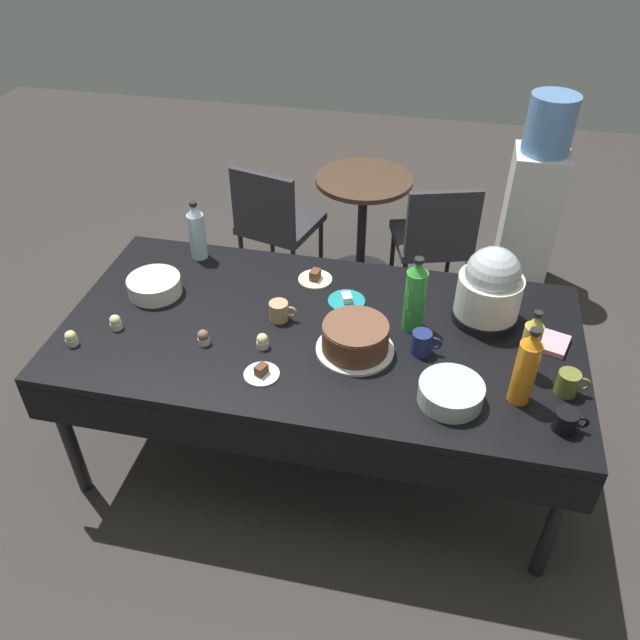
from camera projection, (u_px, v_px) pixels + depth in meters
ground at (320, 446)px, 3.21m from camera, size 9.00×9.00×0.00m
potluck_table at (320, 340)px, 2.78m from camera, size 2.20×1.10×0.75m
frosted_layer_cake at (355, 338)px, 2.60m from camera, size 0.32×0.32×0.13m
slow_cooker at (490, 288)px, 2.70m from camera, size 0.28×0.28×0.35m
glass_salad_bowl at (451, 393)px, 2.39m from camera, size 0.24×0.24×0.08m
ceramic_snack_bowl at (155, 286)px, 2.93m from camera, size 0.24×0.24×0.08m
dessert_plate_cream at (315, 278)px, 3.02m from camera, size 0.16×0.16×0.05m
dessert_plate_teal at (347, 300)px, 2.89m from camera, size 0.17×0.17×0.04m
dessert_plate_white at (262, 373)px, 2.51m from camera, size 0.14×0.14×0.05m
cupcake_berry at (71, 338)px, 2.65m from camera, size 0.05×0.05×0.07m
cupcake_cocoa at (203, 337)px, 2.65m from camera, size 0.05×0.05×0.07m
cupcake_mint at (262, 341)px, 2.63m from camera, size 0.05×0.05×0.07m
cupcake_vanilla at (116, 322)px, 2.73m from camera, size 0.05×0.05×0.07m
soda_bottle_water at (197, 232)px, 3.10m from camera, size 0.08×0.08×0.30m
soda_bottle_ginger_ale at (530, 344)px, 2.46m from camera, size 0.07×0.07×0.29m
soda_bottle_lime_soda at (415, 296)px, 2.66m from camera, size 0.09×0.09×0.35m
soda_bottle_orange_juice at (526, 368)px, 2.32m from camera, size 0.08×0.08×0.33m
coffee_mug_black at (566, 421)px, 2.28m from camera, size 0.12×0.09×0.08m
coffee_mug_navy at (422, 343)px, 2.60m from camera, size 0.12×0.08×0.10m
coffee_mug_olive at (568, 383)px, 2.41m from camera, size 0.13×0.08×0.10m
coffee_mug_tan at (279, 311)px, 2.77m from camera, size 0.12×0.08×0.09m
paper_napkin_stack at (550, 342)px, 2.66m from camera, size 0.18×0.18×0.02m
maroon_chair_left at (275, 219)px, 4.00m from camera, size 0.54×0.54×0.85m
maroon_chair_right at (435, 236)px, 3.84m from camera, size 0.55×0.55×0.85m
round_cafe_table at (363, 210)px, 4.08m from camera, size 0.60×0.60×0.72m
water_cooler at (533, 199)px, 4.00m from camera, size 0.32×0.32×1.24m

